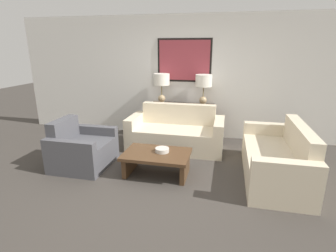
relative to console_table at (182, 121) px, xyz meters
name	(u,v)px	position (x,y,z in m)	size (l,w,h in m)	color
ground_plane	(155,186)	(0.00, -2.23, -0.39)	(20.00, 20.00, 0.00)	#3D3833
back_wall	(184,77)	(0.00, 0.27, 0.94)	(7.78, 0.12, 2.65)	silver
console_table	(182,121)	(0.00, 0.00, 0.00)	(1.40, 0.38, 0.78)	#332319
table_lamp_left	(162,82)	(-0.46, 0.00, 0.86)	(0.35, 0.35, 0.65)	tan
table_lamp_right	(204,83)	(0.46, 0.00, 0.86)	(0.35, 0.35, 0.65)	tan
couch_by_back_wall	(176,134)	(0.00, -0.66, -0.09)	(1.87, 0.85, 0.86)	beige
couch_by_side	(277,160)	(1.77, -1.54, -0.09)	(0.85, 1.87, 0.86)	beige
coffee_table	(157,159)	(-0.08, -1.86, -0.12)	(1.04, 0.70, 0.37)	#4C331E
decorative_bowl	(162,150)	(0.00, -1.80, 0.02)	(0.22, 0.22, 0.06)	beige
armchair_near_back_wall	(82,150)	(-1.42, -1.81, -0.10)	(0.88, 0.96, 0.81)	#4C4C51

